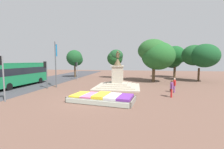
{
  "coord_description": "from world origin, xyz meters",
  "views": [
    {
      "loc": [
        4.24,
        -13.21,
        3.58
      ],
      "look_at": [
        1.52,
        3.47,
        2.01
      ],
      "focal_mm": 24.0,
      "sensor_mm": 36.0,
      "label": 1
    }
  ],
  "objects": [
    {
      "name": "banner_pole",
      "position": [
        -6.38,
        5.29,
        3.26
      ],
      "size": [
        0.14,
        0.67,
        6.08
      ],
      "color": "#4C5156",
      "rests_on": "ground_plane"
    },
    {
      "name": "park_tree_behind_statue",
      "position": [
        7.23,
        12.99,
        4.87
      ],
      "size": [
        6.02,
        6.44,
        7.17
      ],
      "color": "brown",
      "rests_on": "ground_plane"
    },
    {
      "name": "traffic_light_mid_block",
      "position": [
        -7.15,
        4.21,
        2.45
      ],
      "size": [
        0.41,
        0.3,
        3.48
      ],
      "color": "#4C5156",
      "rests_on": "ground_plane"
    },
    {
      "name": "traffic_light_far_corner",
      "position": [
        -6.77,
        13.22,
        2.32
      ],
      "size": [
        0.41,
        0.3,
        3.29
      ],
      "color": "slate",
      "rests_on": "ground_plane"
    },
    {
      "name": "park_tree_mid_canopy",
      "position": [
        -8.88,
        17.45,
        3.99
      ],
      "size": [
        3.39,
        3.52,
        5.85
      ],
      "color": "#4C3823",
      "rests_on": "ground_plane"
    },
    {
      "name": "statue_monument",
      "position": [
        1.77,
        6.6,
        0.86
      ],
      "size": [
        5.86,
        5.86,
        4.87
      ],
      "color": "#B3A994",
      "rests_on": "ground_plane"
    },
    {
      "name": "pedestrian_near_planter",
      "position": [
        8.5,
        4.35,
        0.93
      ],
      "size": [
        0.23,
        0.57,
        1.62
      ],
      "color": "#8C4C99",
      "rests_on": "ground_plane"
    },
    {
      "name": "park_tree_street_side",
      "position": [
        12.28,
        20.44,
        4.37
      ],
      "size": [
        4.95,
        5.45,
        6.63
      ],
      "color": "#4C3823",
      "rests_on": "ground_plane"
    },
    {
      "name": "pedestrian_with_handbag",
      "position": [
        7.66,
        1.94,
        0.98
      ],
      "size": [
        0.23,
        0.73,
        1.73
      ],
      "color": "red",
      "rests_on": "ground_plane"
    },
    {
      "name": "city_bus",
      "position": [
        -12.04,
        5.02,
        1.88
      ],
      "size": [
        2.74,
        9.72,
        3.26
      ],
      "color": "#197A47",
      "rests_on": "ground_plane"
    },
    {
      "name": "park_tree_far_left",
      "position": [
        14.99,
        14.68,
        4.46
      ],
      "size": [
        5.6,
        5.31,
        6.37
      ],
      "color": "#4C3823",
      "rests_on": "ground_plane"
    },
    {
      "name": "park_tree_far_right",
      "position": [
        -0.06,
        17.07,
        4.26
      ],
      "size": [
        3.24,
        2.79,
        5.83
      ],
      "color": "brown",
      "rests_on": "ground_plane"
    },
    {
      "name": "ground_plane",
      "position": [
        0.0,
        0.0,
        0.0
      ],
      "size": [
        84.35,
        84.35,
        0.0
      ],
      "primitive_type": "plane",
      "color": "brown"
    },
    {
      "name": "flower_planter",
      "position": [
        1.32,
        -0.66,
        0.29
      ],
      "size": [
        6.05,
        3.49,
        0.67
      ],
      "color": "#38281C",
      "rests_on": "ground_plane"
    },
    {
      "name": "traffic_light_near_crossing",
      "position": [
        -7.18,
        -2.07,
        2.78
      ],
      "size": [
        0.42,
        0.31,
        3.99
      ],
      "color": "slate",
      "rests_on": "ground_plane"
    }
  ]
}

